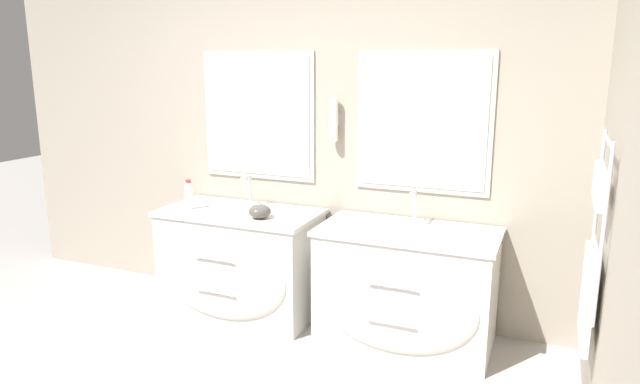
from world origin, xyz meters
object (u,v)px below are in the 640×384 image
object	(u,v)px
vanity_right	(405,288)
amenity_bowl	(260,211)
vanity_left	(239,263)
toiletry_bottle	(189,195)

from	to	relation	value
vanity_right	amenity_bowl	xyz separation A→B (m)	(-1.02, -0.08, 0.44)
vanity_left	amenity_bowl	world-z (taller)	amenity_bowl
toiletry_bottle	amenity_bowl	size ratio (longest dim) A/B	1.40
vanity_right	vanity_left	bearing A→B (deg)	180.00
vanity_left	amenity_bowl	size ratio (longest dim) A/B	7.30
toiletry_bottle	amenity_bowl	xyz separation A→B (m)	(0.60, -0.02, -0.06)
vanity_right	toiletry_bottle	distance (m)	1.70
vanity_left	toiletry_bottle	size ratio (longest dim) A/B	5.22
vanity_left	amenity_bowl	xyz separation A→B (m)	(0.23, -0.08, 0.44)
vanity_right	amenity_bowl	bearing A→B (deg)	-175.40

